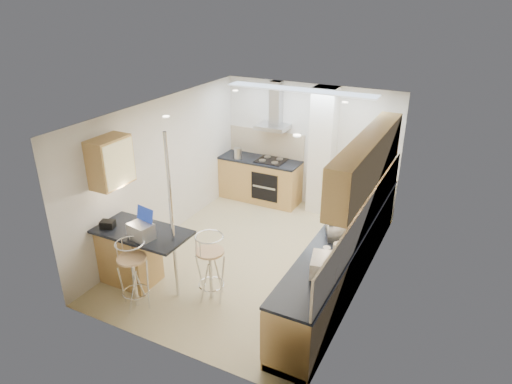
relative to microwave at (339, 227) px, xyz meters
The scene contains 16 objects.
ground 1.83m from the microwave, behind, with size 4.80×4.80×0.00m, color #CBBB87.
room_shell 1.40m from the microwave, 151.04° to the left, with size 3.64×4.84×2.51m.
right_counter 0.65m from the microwave, 83.22° to the left, with size 0.63×4.40×0.92m.
back_counter 3.43m from the microwave, 135.73° to the left, with size 1.70×0.63×0.92m.
peninsula 2.91m from the microwave, 155.33° to the right, with size 1.47×0.72×0.94m.
microwave is the anchor object (origin of this frame).
laptop 2.77m from the microwave, 150.56° to the right, with size 0.33×0.25×0.23m, color #ACAEB4.
bag 3.35m from the microwave, 156.45° to the right, with size 0.20×0.15×0.11m, color black.
bar_stool_near 2.94m from the microwave, 145.31° to the right, with size 0.43×0.43×1.04m, color tan, non-canonical shape.
bar_stool_end 1.91m from the microwave, 146.37° to the right, with size 0.43×0.43×1.04m, color tan, non-canonical shape.
jar_a 1.51m from the microwave, 85.73° to the left, with size 0.12×0.12×0.16m, color silver.
jar_b 1.11m from the microwave, 79.70° to the left, with size 0.11×0.11×0.14m, color silver.
jar_c 0.61m from the microwave, 72.87° to the right, with size 0.14×0.14×0.21m, color #BFB299.
jar_d 0.62m from the microwave, 86.82° to the right, with size 0.10×0.10×0.14m, color silver.
bread_bin 0.99m from the microwave, 82.33° to the right, with size 0.32×0.41×0.22m, color silver.
kettle 3.57m from the microwave, 142.65° to the left, with size 0.16×0.16×0.24m, color #B0B2B5.
Camera 1 is at (3.01, -5.86, 4.15)m, focal length 32.00 mm.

